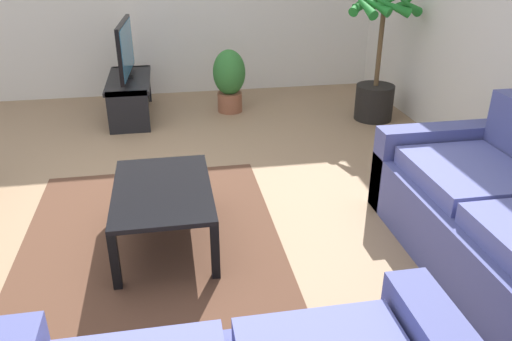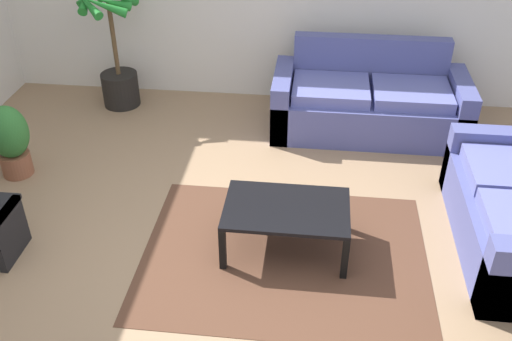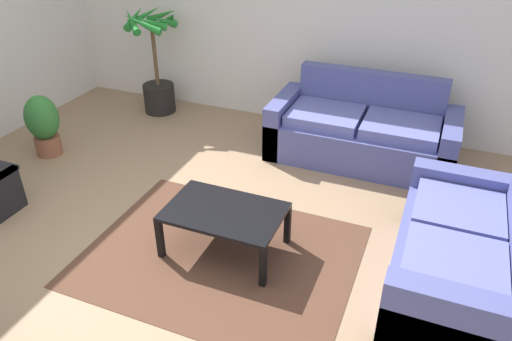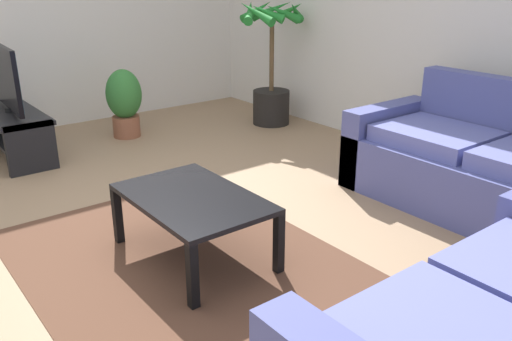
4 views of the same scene
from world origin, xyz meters
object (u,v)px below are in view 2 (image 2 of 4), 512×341
(couch_main, at_px, (369,103))
(potted_plant_small, at_px, (10,139))
(coffee_table, at_px, (287,212))
(potted_palm, at_px, (116,58))

(couch_main, height_order, potted_plant_small, couch_main)
(coffee_table, relative_size, potted_plant_small, 1.36)
(coffee_table, bearing_deg, couch_main, 70.31)
(coffee_table, distance_m, potted_plant_small, 2.69)
(couch_main, relative_size, potted_plant_small, 2.82)
(potted_palm, relative_size, potted_plant_small, 1.94)
(couch_main, relative_size, coffee_table, 2.08)
(potted_palm, bearing_deg, potted_plant_small, -109.50)
(coffee_table, distance_m, potted_palm, 3.07)
(couch_main, bearing_deg, potted_palm, 174.56)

